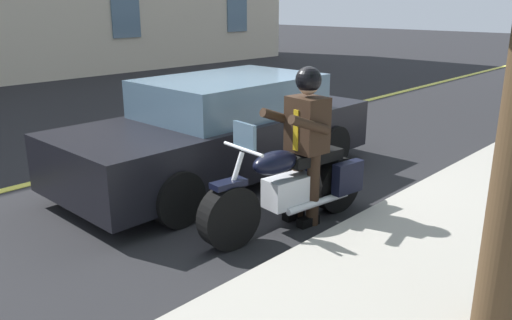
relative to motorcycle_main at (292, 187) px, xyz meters
The scene contains 5 objects.
ground_plane 1.59m from the motorcycle_main, 107.14° to the right, with size 80.00×80.00×0.00m, color black.
lane_center_stripe 3.51m from the motorcycle_main, 97.39° to the right, with size 60.00×0.16×0.01m, color #E5DB4C.
motorcycle_main is the anchor object (origin of this frame).
rider_main 0.61m from the motorcycle_main, behind, with size 0.67×0.61×1.74m.
car_silver 1.89m from the motorcycle_main, 109.97° to the right, with size 4.60×1.92×1.40m.
Camera 1 is at (4.53, 4.77, 2.38)m, focal length 36.07 mm.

